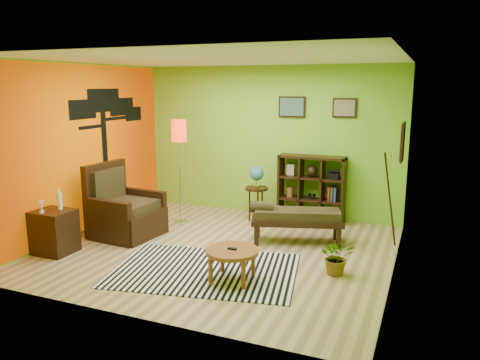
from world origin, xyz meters
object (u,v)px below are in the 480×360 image
at_px(coffee_table, 232,254).
at_px(cube_shelf, 312,189).
at_px(armchair, 123,214).
at_px(globe_table, 257,180).
at_px(bench, 295,217).
at_px(side_cabinet, 54,231).
at_px(floor_lamp, 179,140).
at_px(potted_plant, 337,260).

xyz_separation_m(coffee_table, cube_shelf, (0.28, 3.00, 0.24)).
bearing_deg(cube_shelf, armchair, -143.48).
relative_size(armchair, globe_table, 1.18).
distance_m(cube_shelf, bench, 1.29).
bearing_deg(coffee_table, side_cabinet, -178.65).
distance_m(coffee_table, bench, 1.75).
xyz_separation_m(coffee_table, floor_lamp, (-1.86, 1.97, 1.14)).
bearing_deg(armchair, floor_lamp, 60.82).
height_order(coffee_table, bench, bench).
bearing_deg(bench, side_cabinet, -150.52).
xyz_separation_m(cube_shelf, bench, (0.04, -1.28, -0.18)).
xyz_separation_m(coffee_table, side_cabinet, (-2.83, -0.07, -0.03)).
bearing_deg(globe_table, side_cabinet, -128.67).
distance_m(coffee_table, floor_lamp, 2.94).
xyz_separation_m(armchair, potted_plant, (3.58, -0.30, -0.17)).
relative_size(armchair, floor_lamp, 0.64).
bearing_deg(bench, armchair, -165.51).
bearing_deg(potted_plant, armchair, 175.17).
distance_m(floor_lamp, globe_table, 1.56).
xyz_separation_m(floor_lamp, bench, (2.18, -0.26, -1.08)).
height_order(armchair, cube_shelf, cube_shelf).
bearing_deg(side_cabinet, coffee_table, 1.35).
xyz_separation_m(side_cabinet, floor_lamp, (0.97, 2.04, 1.17)).
bearing_deg(bench, cube_shelf, 91.76).
xyz_separation_m(globe_table, bench, (0.98, -0.93, -0.34)).
xyz_separation_m(coffee_table, bench, (0.32, 1.72, 0.06)).
bearing_deg(armchair, coffee_table, -22.98).
bearing_deg(armchair, cube_shelf, 36.52).
bearing_deg(bench, potted_plant, -49.32).
distance_m(side_cabinet, cube_shelf, 4.38).
xyz_separation_m(coffee_table, potted_plant, (1.19, 0.71, -0.17)).
xyz_separation_m(globe_table, cube_shelf, (0.94, 0.35, -0.16)).
distance_m(cube_shelf, potted_plant, 2.49).
relative_size(side_cabinet, bench, 0.64).
relative_size(armchair, potted_plant, 2.44).
bearing_deg(potted_plant, floor_lamp, 157.49).
bearing_deg(bench, coffee_table, -100.67).
relative_size(globe_table, cube_shelf, 0.84).
relative_size(cube_shelf, potted_plant, 2.46).
xyz_separation_m(armchair, cube_shelf, (2.68, 1.98, 0.24)).
relative_size(globe_table, bench, 0.67).
relative_size(floor_lamp, cube_shelf, 1.54).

